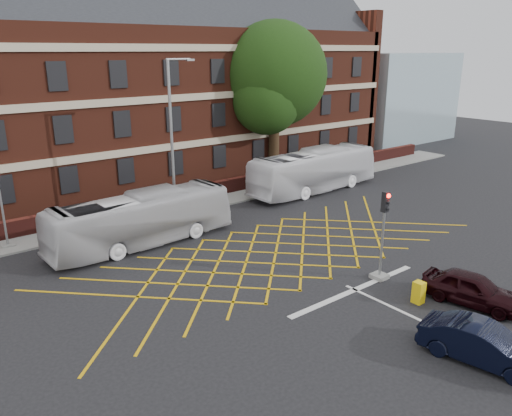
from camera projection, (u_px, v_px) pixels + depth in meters
ground at (301, 265)px, 25.16m from camera, size 120.00×120.00×0.00m
victorian_building at (114, 83)px, 39.33m from camera, size 51.00×12.17×20.40m
boundary_wall at (173, 197)px, 34.69m from camera, size 56.00×0.50×1.10m
far_pavement at (180, 208)px, 34.09m from camera, size 60.00×3.00×0.12m
glass_block at (389, 97)px, 59.47m from camera, size 14.00×10.00×10.00m
box_junction_hatching at (276, 253)px, 26.65m from camera, size 8.22×8.22×0.02m
stop_line at (355, 290)px, 22.55m from camera, size 8.00×0.30×0.02m
centre_line at (496, 356)px, 17.70m from camera, size 0.15×14.00×0.02m
bus_left at (142, 219)px, 27.38m from camera, size 10.65×2.88×2.94m
bus_right at (314, 171)px, 37.83m from camera, size 11.62×3.16×3.21m
car_navy at (483, 344)px, 17.16m from camera, size 2.33×4.46×1.40m
car_maroon at (472, 289)px, 21.15m from camera, size 2.43×4.34×1.40m
deciduous_tree at (274, 82)px, 41.18m from camera, size 8.64×8.64×12.74m
traffic_light_near at (382, 244)px, 23.18m from camera, size 0.70×0.70×4.27m
traffic_light_far at (4, 217)px, 26.85m from camera, size 0.70×0.70×4.27m
street_lamp at (174, 167)px, 30.58m from camera, size 2.25×1.00×9.90m
utility_cabinet at (419, 292)px, 21.28m from camera, size 0.42×0.44×0.97m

